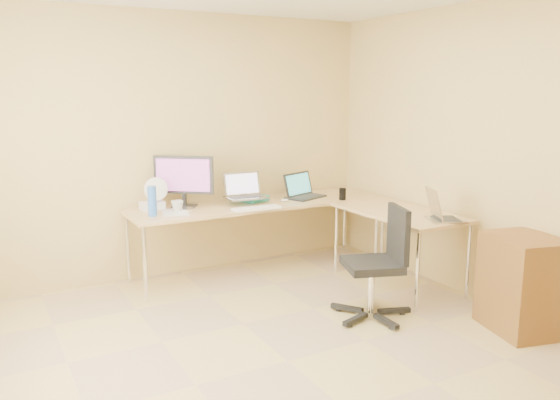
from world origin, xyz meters
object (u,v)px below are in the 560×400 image
desk_return (398,248)px  mug (177,206)px  desk_main (260,237)px  laptop_center (246,186)px  keyboard (257,208)px  water_bottle (152,201)px  office_chair (372,259)px  laptop_return (446,208)px  laptop_black (306,185)px  desk_fan (155,195)px  monitor (184,181)px  cabinet (522,286)px

desk_return → mug: mug is taller
desk_main → laptop_center: size_ratio=6.82×
desk_main → desk_return: size_ratio=2.04×
keyboard → desk_main: bearing=62.1°
desk_main → water_bottle: size_ratio=9.74×
keyboard → mug: 0.74m
mug → office_chair: office_chair is taller
desk_return → laptop_center: laptop_center is taller
desk_main → laptop_return: size_ratio=7.58×
desk_return → mug: bearing=152.4°
laptop_black → desk_fan: size_ratio=1.49×
laptop_black → keyboard: 0.78m
monitor → laptop_return: monitor is taller
desk_main → desk_fan: bearing=168.8°
laptop_black → laptop_center: bearing=157.8°
desk_return → laptop_center: (-1.13, 1.00, 0.55)m
desk_main → laptop_center: laptop_center is taller
mug → desk_main: bearing=2.2°
monitor → laptop_center: (0.58, -0.16, -0.07)m
laptop_return → cabinet: laptop_return is taller
desk_main → keyboard: 0.51m
monitor → water_bottle: size_ratio=2.16×
keyboard → water_bottle: size_ratio=1.74×
water_bottle → cabinet: 3.18m
monitor → office_chair: monitor is taller
desk_main → monitor: (-0.74, 0.16, 0.62)m
laptop_black → cabinet: 2.39m
desk_main → laptop_center: (-0.15, 0.00, 0.55)m
mug → laptop_return: 2.43m
desk_main → water_bottle: 1.24m
office_chair → desk_fan: bearing=146.1°
monitor → desk_fan: (-0.28, 0.04, -0.11)m
laptop_center → water_bottle: (-0.98, -0.09, -0.05)m
mug → desk_fan: bearing=120.8°
laptop_black → mug: 1.41m
monitor → office_chair: (1.00, -1.66, -0.48)m
desk_main → desk_return: (0.98, -1.00, 0.00)m
laptop_center → water_bottle: laptop_center is taller
monitor → laptop_black: bearing=29.3°
desk_return → desk_fan: 2.38m
water_bottle → laptop_return: (2.18, -1.42, -0.02)m
desk_return → monitor: monitor is taller
laptop_return → office_chair: bearing=113.8°
desk_return → water_bottle: size_ratio=4.78×
desk_main → cabinet: (1.13, -2.27, -0.01)m
cabinet → monitor: bearing=141.8°
desk_fan → water_bottle: bearing=-93.8°
desk_main → laptop_center: 0.57m
mug → desk_fan: size_ratio=0.41×
desk_main → office_chair: 1.53m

